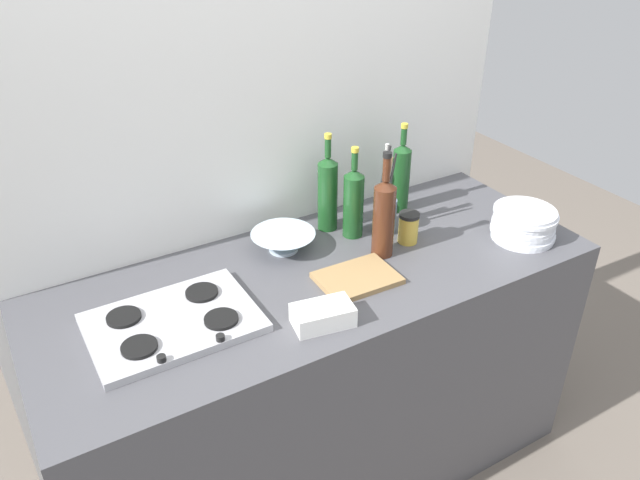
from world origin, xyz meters
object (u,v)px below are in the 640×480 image
object	(u,v)px
mixing_bowl	(283,241)
butter_dish	(323,315)
wine_bottle_mid_left	(384,216)
wine_bottle_rightmost	(353,202)
wine_bottle_mid_right	(401,176)
wine_bottle_leftmost	(328,192)
utensil_crock	(385,212)
condiment_jar_front	(408,228)
stovetop_hob	(173,322)
plate_stack	(524,224)
cutting_board	(357,278)

from	to	relation	value
mixing_bowl	butter_dish	distance (m)	0.42
wine_bottle_mid_left	wine_bottle_rightmost	bearing A→B (deg)	95.42
butter_dish	wine_bottle_mid_right	bearing A→B (deg)	36.68
wine_bottle_leftmost	utensil_crock	xyz separation A→B (m)	(0.16, -0.12, -0.07)
utensil_crock	condiment_jar_front	xyz separation A→B (m)	(0.03, -0.10, -0.02)
stovetop_hob	wine_bottle_mid_left	size ratio (longest dim) A/B	1.27
wine_bottle_mid_left	wine_bottle_mid_right	size ratio (longest dim) A/B	1.07
butter_dish	plate_stack	bearing A→B (deg)	4.03
wine_bottle_rightmost	mixing_bowl	bearing A→B (deg)	172.74
wine_bottle_mid_right	condiment_jar_front	size ratio (longest dim) A/B	3.10
butter_dish	utensil_crock	bearing A→B (deg)	36.83
wine_bottle_leftmost	butter_dish	distance (m)	0.56
wine_bottle_mid_left	butter_dish	world-z (taller)	wine_bottle_mid_left
wine_bottle_mid_left	butter_dish	distance (m)	0.44
condiment_jar_front	wine_bottle_mid_right	bearing A→B (deg)	60.60
butter_dish	condiment_jar_front	bearing A→B (deg)	26.45
wine_bottle_mid_right	mixing_bowl	world-z (taller)	wine_bottle_mid_right
plate_stack	wine_bottle_mid_right	xyz separation A→B (m)	(-0.24, 0.38, 0.08)
condiment_jar_front	cutting_board	distance (m)	0.30
stovetop_hob	mixing_bowl	size ratio (longest dim) A/B	2.13
wine_bottle_mid_left	mixing_bowl	xyz separation A→B (m)	(-0.27, 0.19, -0.11)
stovetop_hob	utensil_crock	bearing A→B (deg)	9.50
wine_bottle_mid_left	mixing_bowl	distance (m)	0.35
wine_bottle_leftmost	wine_bottle_mid_left	xyz separation A→B (m)	(0.06, -0.24, 0.00)
plate_stack	cutting_board	world-z (taller)	plate_stack
mixing_bowl	wine_bottle_mid_left	bearing A→B (deg)	-34.82
wine_bottle_mid_left	wine_bottle_rightmost	distance (m)	0.16
utensil_crock	butter_dish	bearing A→B (deg)	-143.17
stovetop_hob	condiment_jar_front	size ratio (longest dim) A/B	4.23
stovetop_hob	wine_bottle_leftmost	size ratio (longest dim) A/B	1.30
plate_stack	utensil_crock	size ratio (longest dim) A/B	0.68
wine_bottle_leftmost	wine_bottle_mid_left	size ratio (longest dim) A/B	0.98
wine_bottle_rightmost	condiment_jar_front	world-z (taller)	wine_bottle_rightmost
mixing_bowl	butter_dish	bearing A→B (deg)	-102.33
condiment_jar_front	stovetop_hob	bearing A→B (deg)	-177.53
wine_bottle_mid_right	cutting_board	size ratio (longest dim) A/B	1.40
condiment_jar_front	cutting_board	world-z (taller)	condiment_jar_front
plate_stack	wine_bottle_rightmost	world-z (taller)	wine_bottle_rightmost
mixing_bowl	utensil_crock	distance (m)	0.37
wine_bottle_mid_left	mixing_bowl	size ratio (longest dim) A/B	1.68
wine_bottle_mid_right	wine_bottle_leftmost	bearing A→B (deg)	176.72
plate_stack	condiment_jar_front	xyz separation A→B (m)	(-0.36, 0.18, 0.00)
wine_bottle_mid_right	utensil_crock	bearing A→B (deg)	-143.82
utensil_crock	cutting_board	xyz separation A→B (m)	(-0.25, -0.21, -0.07)
condiment_jar_front	cutting_board	xyz separation A→B (m)	(-0.28, -0.11, -0.05)
wine_bottle_leftmost	utensil_crock	size ratio (longest dim) A/B	1.10
wine_bottle_leftmost	wine_bottle_mid_left	distance (m)	0.25
mixing_bowl	wine_bottle_mid_right	bearing A→B (deg)	4.17
mixing_bowl	condiment_jar_front	world-z (taller)	condiment_jar_front
wine_bottle_mid_right	mixing_bowl	size ratio (longest dim) A/B	1.56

